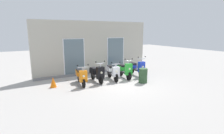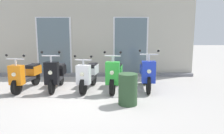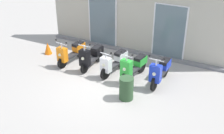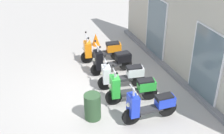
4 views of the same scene
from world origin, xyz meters
name	(u,v)px [view 3 (image 3 of 4)]	position (x,y,z in m)	size (l,w,h in m)	color
ground_plane	(101,85)	(0.00, 0.00, 0.00)	(40.00, 40.00, 0.00)	#A8A39E
storefront_facade	(136,15)	(0.00, 3.16, 1.62)	(7.92, 0.50, 3.37)	#B2AD9E
scooter_orange	(71,52)	(-1.84, 0.98, 0.46)	(0.62, 1.56, 1.15)	black
scooter_black	(91,56)	(-0.93, 0.99, 0.49)	(0.56, 1.51, 1.23)	black
scooter_white	(114,62)	(0.05, 0.97, 0.47)	(0.63, 1.55, 1.12)	black
scooter_green	(133,67)	(0.86, 0.92, 0.48)	(0.59, 1.60, 1.24)	black
scooter_blue	(160,71)	(1.83, 1.02, 0.50)	(0.58, 1.63, 1.27)	black
trash_bin	(126,88)	(1.16, -0.38, 0.39)	(0.46, 0.46, 0.78)	#2D4C2D
traffic_cone	(48,48)	(-3.21, 1.24, 0.26)	(0.32, 0.32, 0.52)	orange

